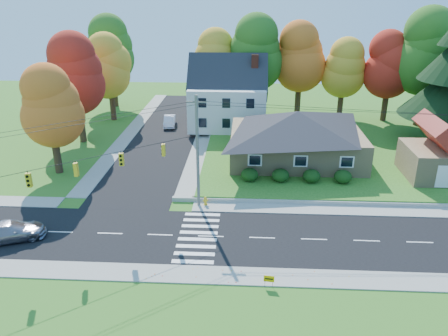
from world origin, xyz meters
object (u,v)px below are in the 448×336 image
object	(u,v)px
ranch_house	(296,135)
silver_sedan	(9,231)
fire_hydrant	(205,201)
white_car	(170,121)

from	to	relation	value
ranch_house	silver_sedan	distance (m)	29.19
fire_hydrant	white_car	bearing A→B (deg)	106.96
white_car	silver_sedan	bearing A→B (deg)	-109.51
ranch_house	white_car	world-z (taller)	ranch_house
ranch_house	fire_hydrant	world-z (taller)	ranch_house
ranch_house	silver_sedan	size ratio (longest dim) A/B	2.78
white_car	ranch_house	bearing A→B (deg)	-45.46
ranch_house	fire_hydrant	distance (m)	14.25
ranch_house	silver_sedan	world-z (taller)	ranch_house
white_car	fire_hydrant	size ratio (longest dim) A/B	5.12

